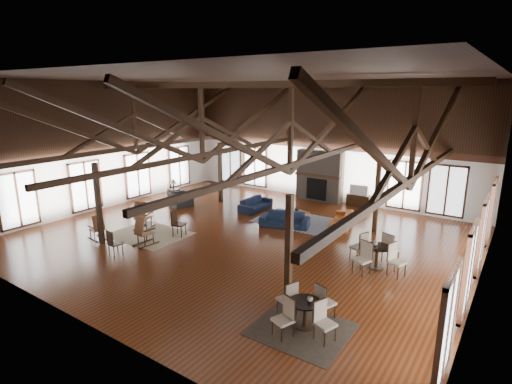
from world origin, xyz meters
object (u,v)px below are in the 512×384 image
Objects in this scene: cafe_table_near at (305,309)px; tv_console at (359,201)px; coffee_table at (296,212)px; sofa_orange at (342,219)px; sofa_navy_front at (285,220)px; cafe_table_far at (377,253)px; armchair at (181,199)px; sofa_navy_left at (256,204)px.

cafe_table_near is 1.59× the size of tv_console.
coffee_table is 3.97m from tv_console.
cafe_table_near reaches higher than sofa_orange.
cafe_table_near is 11.17m from tv_console.
coffee_table is at bearing 74.25° from sofa_navy_front.
cafe_table_far reaches higher than sofa_orange.
coffee_table is 5.37m from cafe_table_far.
cafe_table_far reaches higher than cafe_table_near.
cafe_table_near is (9.98, -5.90, 0.13)m from armchair.
sofa_navy_left is at bearing -172.79° from coffee_table.
sofa_navy_front is 4.95m from tv_console.
armchair is 8.81m from tv_console.
sofa_orange is at bearing -63.34° from armchair.
tv_console reaches higher than sofa_orange.
cafe_table_near is at bearing -45.81° from coffee_table.
tv_console is at bearing -41.18° from armchair.
armchair is (-7.78, -1.65, 0.05)m from sofa_orange.
cafe_table_far is (0.35, 4.27, 0.04)m from cafe_table_near.
sofa_navy_left is 1.08× the size of cafe_table_near.
sofa_navy_left is 1.90× the size of armchair.
coffee_table is (2.37, -0.28, 0.08)m from sofa_navy_left.
sofa_orange is 2.02m from coffee_table.
sofa_orange is 1.60× the size of coffee_table.
cafe_table_far is 1.73× the size of tv_console.
cafe_table_far reaches higher than armchair.
sofa_orange is (1.95, 1.43, -0.02)m from sofa_navy_front.
cafe_table_far is (4.52, -2.90, 0.14)m from coffee_table.
sofa_navy_front is 2.42m from sofa_orange.
sofa_navy_left is at bearing -102.69° from sofa_orange.
cafe_table_far is at bearing 85.38° from cafe_table_near.
sofa_orange is 3.33m from tv_console.
sofa_navy_left is 2.38m from coffee_table.
sofa_navy_front is at bearing -74.46° from coffee_table.
cafe_table_near is at bearing -76.08° from tv_console.
cafe_table_near reaches higher than sofa_navy_front.
coffee_table is 8.30m from cafe_table_near.
cafe_table_near is (4.18, -7.17, 0.10)m from coffee_table.
sofa_navy_left is at bearing -51.05° from armchair.
cafe_table_near reaches higher than armchair.
armchair is at bearing 164.78° from sofa_navy_front.
sofa_navy_front is 1.78× the size of tv_console.
cafe_table_far is at bearing -115.96° from sofa_navy_left.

